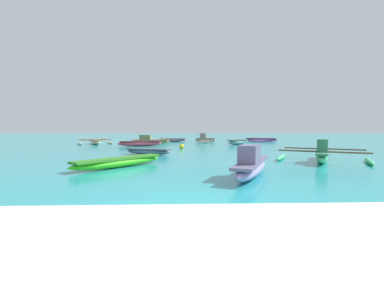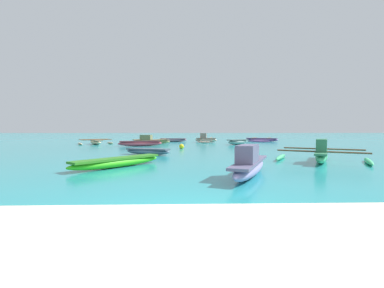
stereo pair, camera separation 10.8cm
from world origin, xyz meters
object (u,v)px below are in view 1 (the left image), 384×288
Objects in this scene: moored_boat_3 at (205,139)px; moored_boat_8 at (322,154)px; moored_boat_2 at (252,165)px; moored_boat_6 at (148,151)px; moored_boat_5 at (150,141)px; moored_boat_0 at (140,143)px; moored_boat_7 at (173,140)px; moored_boat_1 at (261,140)px; moored_boat_4 at (95,142)px; moored_boat_9 at (120,162)px; moored_boat_10 at (238,142)px; mooring_buoy_0 at (182,146)px.

moored_boat_3 is 18.19m from moored_boat_8.
moored_boat_2 is 1.37× the size of moored_boat_6.
moored_boat_5 is 1.53× the size of moored_boat_6.
moored_boat_5 is (0.33, 3.95, 0.04)m from moored_boat_0.
moored_boat_7 is (0.75, 16.13, 0.03)m from moored_boat_6.
moored_boat_6 is at bearing 97.19° from moored_boat_8.
moored_boat_2 reaches higher than moored_boat_7.
moored_boat_1 is 1.17× the size of moored_boat_4.
moored_boat_4 is at bearing 76.16° from moored_boat_8.
moored_boat_0 is 0.87× the size of moored_boat_8.
moored_boat_9 is (-11.89, -21.13, -0.03)m from moored_boat_1.
moored_boat_3 is at bearing 24.94° from moored_boat_9.
moored_boat_0 is at bearing -77.68° from moored_boat_5.
moored_boat_6 is (-11.47, -16.28, -0.03)m from moored_boat_1.
moored_boat_5 is 1.76× the size of moored_boat_10.
moored_boat_7 is (2.51, 8.37, -0.03)m from moored_boat_0.
moored_boat_6 is 0.83× the size of moored_boat_7.
moored_boat_5 reaches higher than moored_boat_7.
moored_boat_10 is 6.71× the size of mooring_buoy_0.
mooring_buoy_0 is (-2.21, 11.39, -0.16)m from moored_boat_2.
moored_boat_2 is 20.58m from moored_boat_4.
moored_boat_0 is at bearing 138.25° from mooring_buoy_0.
moored_boat_4 reaches higher than moored_boat_6.
moored_boat_5 reaches higher than moored_boat_10.
moored_boat_2 is 10.55× the size of mooring_buoy_0.
moored_boat_2 is at bearing -80.90° from moored_boat_3.
moored_boat_4 is at bearing 60.94° from moored_boat_9.
moored_boat_3 is 0.81× the size of moored_boat_8.
moored_boat_1 is 1.71× the size of moored_boat_10.
moored_boat_6 is at bearing -1.26° from moored_boat_4.
moored_boat_8 is at bearing -25.59° from moored_boat_2.
moored_boat_1 is 24.29m from moored_boat_2.
moored_boat_4 is at bearing -152.14° from moored_boat_5.
moored_boat_0 is 0.92× the size of moored_boat_1.
moored_boat_3 is at bearing 33.14° from moored_boat_0.
mooring_buoy_0 is at bearing -75.43° from moored_boat_7.
moored_boat_7 is 21.01m from moored_boat_9.
moored_boat_0 reaches higher than moored_boat_6.
moored_boat_10 is at bearing -98.39° from moored_boat_1.
moored_boat_4 is at bearing 145.60° from moored_boat_6.
mooring_buoy_0 is (-6.32, 7.94, -0.15)m from moored_boat_8.
moored_boat_8 reaches higher than moored_boat_9.
moored_boat_3 is 1.47× the size of moored_boat_10.
moored_boat_10 reaches higher than mooring_buoy_0.
moored_boat_2 is (5.84, -14.62, 0.08)m from moored_boat_0.
moored_boat_9 is (-4.92, -19.25, -0.14)m from moored_boat_3.
moored_boat_3 reaches higher than moored_boat_5.
moored_boat_2 is 1.11× the size of moored_boat_9.
moored_boat_5 is 8.84m from moored_boat_10.
moored_boat_10 is at bearing -34.59° from moored_boat_7.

